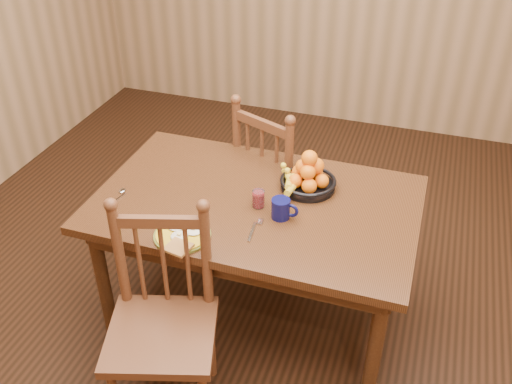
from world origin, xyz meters
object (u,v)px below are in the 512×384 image
(coffee_mug, at_px, (282,209))
(fruit_bowl, at_px, (307,177))
(chair_far, at_px, (279,181))
(breakfast_plate, at_px, (182,235))
(dining_table, at_px, (256,214))
(chair_near, at_px, (163,324))

(coffee_mug, bearing_deg, fruit_bowl, 79.85)
(coffee_mug, relative_size, fruit_bowl, 0.41)
(chair_far, relative_size, breakfast_plate, 3.50)
(dining_table, relative_size, fruit_bowl, 4.94)
(chair_near, relative_size, coffee_mug, 7.69)
(dining_table, height_order, chair_near, chair_near)
(breakfast_plate, bearing_deg, chair_near, -85.67)
(chair_near, bearing_deg, fruit_bowl, 47.62)
(chair_far, height_order, breakfast_plate, chair_far)
(chair_near, bearing_deg, chair_far, 65.83)
(chair_far, xyz_separation_m, chair_near, (-0.16, -1.26, -0.00))
(dining_table, bearing_deg, fruit_bowl, 41.88)
(dining_table, bearing_deg, chair_near, -106.47)
(fruit_bowl, bearing_deg, dining_table, -138.12)
(breakfast_plate, xyz_separation_m, coffee_mug, (0.39, 0.29, 0.04))
(chair_far, bearing_deg, coffee_mug, 129.90)
(chair_near, distance_m, coffee_mug, 0.76)
(dining_table, bearing_deg, coffee_mug, -30.86)
(dining_table, distance_m, chair_far, 0.60)
(chair_near, bearing_deg, breakfast_plate, 77.26)
(chair_near, bearing_deg, dining_table, 56.45)
(chair_far, bearing_deg, chair_near, 105.60)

